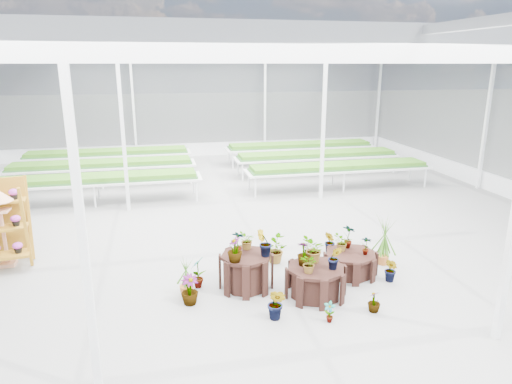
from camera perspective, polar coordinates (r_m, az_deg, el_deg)
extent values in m
plane|color=gray|center=(10.48, 0.09, -7.87)|extent=(24.00, 24.00, 0.00)
cylinder|color=black|center=(8.91, -1.24, -9.87)|extent=(1.19, 1.19, 0.69)
cylinder|color=black|center=(8.71, 7.46, -11.03)|extent=(1.20, 1.20, 0.58)
cylinder|color=black|center=(9.67, 11.70, -8.76)|extent=(1.26, 1.26, 0.48)
imported|color=#346619|center=(8.74, -2.27, -6.27)|extent=(0.30, 0.28, 0.47)
imported|color=#346619|center=(8.60, 1.02, -6.41)|extent=(0.35, 0.31, 0.54)
imported|color=#346619|center=(8.94, -1.15, -6.09)|extent=(0.37, 0.40, 0.37)
imported|color=#346619|center=(8.40, -2.66, -7.18)|extent=(0.29, 0.29, 0.48)
imported|color=#346619|center=(8.55, 6.03, -7.62)|extent=(0.36, 0.36, 0.47)
imported|color=#346619|center=(8.46, 9.81, -8.10)|extent=(0.31, 0.28, 0.45)
imported|color=#346619|center=(8.66, 7.21, -7.19)|extent=(0.58, 0.60, 0.51)
imported|color=#346619|center=(8.28, 6.73, -8.89)|extent=(0.40, 0.42, 0.35)
imported|color=#346619|center=(9.55, 10.65, -6.25)|extent=(0.43, 0.43, 0.37)
imported|color=#346619|center=(9.47, 13.61, -6.50)|extent=(0.25, 0.24, 0.40)
imported|color=#346619|center=(9.71, 11.50, -5.42)|extent=(0.32, 0.33, 0.52)
imported|color=#346619|center=(8.46, -8.29, -12.01)|extent=(0.36, 0.36, 0.56)
imported|color=#346619|center=(9.01, -7.28, -9.84)|extent=(0.37, 0.41, 0.65)
imported|color=#346619|center=(7.92, 2.59, -13.78)|extent=(0.41, 0.42, 0.59)
imported|color=#346619|center=(7.99, 9.16, -14.61)|extent=(0.24, 0.22, 0.37)
imported|color=#346619|center=(8.44, 14.56, -13.09)|extent=(0.28, 0.28, 0.39)
imported|color=#346619|center=(9.55, 16.54, -9.34)|extent=(0.25, 0.30, 0.51)
imported|color=#346619|center=(10.63, 9.25, -6.19)|extent=(0.26, 0.31, 0.53)
imported|color=#346619|center=(10.02, 2.28, -7.18)|extent=(0.54, 0.60, 0.59)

